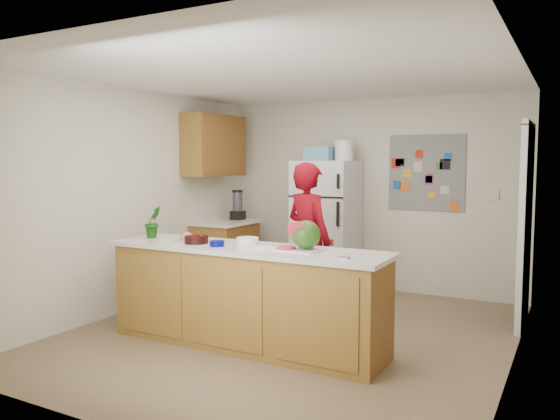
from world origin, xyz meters
The scene contains 26 objects.
floor centered at (0.00, 0.00, -0.01)m, with size 4.00×4.50×0.02m, color brown.
wall_back centered at (0.00, 2.26, 1.25)m, with size 4.00×0.02×2.50m, color beige.
wall_left centered at (-2.01, 0.00, 1.25)m, with size 0.02×4.50×2.50m, color beige.
wall_right centered at (2.01, 0.00, 1.25)m, with size 0.02×4.50×2.50m, color beige.
ceiling centered at (0.00, 0.00, 2.51)m, with size 4.00×4.50×0.02m, color white.
doorway centered at (1.99, 1.45, 1.02)m, with size 0.03×0.85×2.04m, color black.
peninsula_base centered at (-0.20, -0.50, 0.44)m, with size 2.60×0.62×0.88m, color brown.
peninsula_top centered at (-0.20, -0.50, 0.90)m, with size 2.68×0.70×0.04m, color silver.
side_counter_base centered at (-1.69, 1.35, 0.43)m, with size 0.60×0.80×0.86m, color brown.
side_counter_top centered at (-1.69, 1.35, 0.88)m, with size 0.64×0.84×0.04m, color silver.
upper_cabinets centered at (-1.82, 1.30, 1.90)m, with size 0.35×1.00×0.80m, color brown.
refrigerator centered at (-0.45, 1.88, 0.85)m, with size 0.75×0.70×1.70m, color silver.
fridge_top_bin centered at (-0.55, 1.88, 1.79)m, with size 0.35×0.28×0.18m, color #5999B2.
photo_collage centered at (0.75, 2.24, 1.55)m, with size 0.95×0.01×0.95m, color slate.
person centered at (-0.11, 0.64, 0.84)m, with size 0.61×0.40×1.68m, color #6B050E.
blender_appliance centered at (-1.64, 1.58, 1.09)m, with size 0.14×0.14×0.38m, color black.
cutting_board centered at (0.32, -0.46, 0.93)m, with size 0.38×0.29×0.01m, color white.
watermelon centered at (0.38, -0.44, 1.06)m, with size 0.25×0.25×0.25m, color #2A4E16.
watermelon_slice centered at (0.22, -0.51, 0.94)m, with size 0.16×0.16×0.02m, color #B92C2F.
cherry_bowl centered at (-0.71, -0.56, 0.96)m, with size 0.22×0.22×0.07m, color black.
white_bowl centered at (-0.27, -0.35, 0.95)m, with size 0.21×0.21×0.06m, color white.
cobalt_bowl centered at (-0.43, -0.62, 0.95)m, with size 0.13×0.13×0.05m, color #020665.
plate centered at (-0.87, -0.49, 0.93)m, with size 0.23×0.23×0.02m, color beige.
paper_towel centered at (0.03, -0.54, 0.93)m, with size 0.16×0.15×0.02m, color white.
keys centered at (0.82, -0.65, 0.93)m, with size 0.10×0.04×0.01m, color slate.
potted_plant centered at (-1.33, -0.45, 1.08)m, with size 0.17×0.14×0.32m, color #0E420D.
Camera 1 is at (2.42, -4.64, 1.68)m, focal length 35.00 mm.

